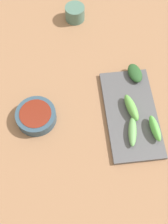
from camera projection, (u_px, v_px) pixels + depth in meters
name	position (u px, v px, depth m)	size (l,w,h in m)	color
tabletop	(92.00, 117.00, 0.89)	(2.10, 2.10, 0.02)	#906748
sauce_bowl	(36.00, 116.00, 0.86)	(0.12, 0.12, 0.04)	#2F4758
serving_plate	(131.00, 114.00, 0.88)	(0.15, 0.29, 0.01)	#4C4C50
broccoli_stalk_0	(133.00, 131.00, 0.83)	(0.02, 0.09, 0.02)	#639E56
broccoli_stalk_1	(131.00, 108.00, 0.86)	(0.03, 0.09, 0.03)	#5EA547
broccoli_leafy_2	(135.00, 73.00, 0.92)	(0.04, 0.07, 0.02)	#254D24
broccoli_stalk_3	(155.00, 128.00, 0.83)	(0.02, 0.08, 0.03)	#5EB94D
tea_cup	(75.00, 13.00, 1.03)	(0.07, 0.07, 0.05)	#4A6D5F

